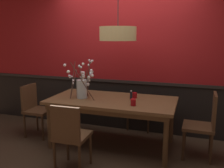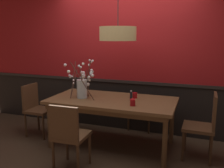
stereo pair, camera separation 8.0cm
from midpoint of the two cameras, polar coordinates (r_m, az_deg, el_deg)
ground_plane at (r=4.05m, az=0.58°, el=-13.89°), size 24.00×24.00×0.00m
back_wall at (r=4.43m, az=3.97°, el=6.76°), size 5.90×0.14×2.78m
dining_table at (r=3.82m, az=0.60°, el=-4.69°), size 1.93×0.98×0.75m
chair_near_side_left at (r=3.20m, az=-9.21°, el=-11.26°), size 0.41×0.42×0.89m
chair_head_east_end at (r=3.68m, az=21.15°, el=-8.49°), size 0.43×0.41×0.95m
chair_head_west_end at (r=4.47m, az=-16.55°, el=-5.07°), size 0.43×0.41×0.89m
chair_far_side_right at (r=4.63m, az=7.57°, el=-3.98°), size 0.47×0.41×0.90m
vase_with_blossoms at (r=3.87m, az=-6.21°, el=-0.37°), size 0.56×0.56×0.59m
candle_holder_nearer_center at (r=3.87m, az=5.88°, el=-2.59°), size 0.08×0.08×0.09m
candle_holder_nearer_edge at (r=3.44m, az=5.47°, el=-4.25°), size 0.08×0.08×0.10m
condiment_bottle at (r=3.77m, az=5.03°, el=-2.61°), size 0.04×0.04×0.14m
pendant_lamp at (r=3.65m, az=2.01°, el=11.53°), size 0.54×0.54×1.14m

